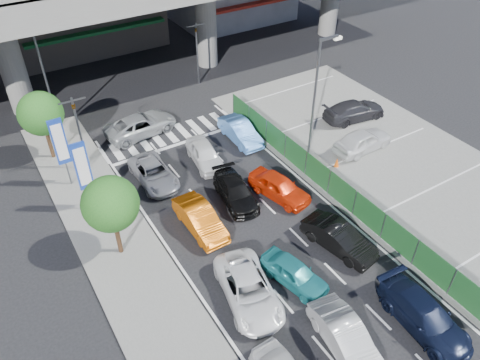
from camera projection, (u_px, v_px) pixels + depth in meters
ground at (274, 249)px, 24.77m from camera, size 120.00×120.00×0.00m
parking_lot at (394, 164)px, 30.61m from camera, size 12.00×28.00×0.06m
sidewalk_left at (121, 252)px, 24.51m from camera, size 4.00×30.00×0.12m
fence_run at (340, 192)px, 27.06m from camera, size 0.16×22.00×1.80m
traffic_light_left at (76, 117)px, 27.76m from camera, size 1.60×1.24×5.20m
traffic_light_right at (196, 39)px, 37.24m from camera, size 1.60×1.24×5.20m
street_lamp_right at (317, 89)px, 28.75m from camera, size 1.65×0.22×8.00m
street_lamp_left at (45, 67)px, 31.19m from camera, size 1.65×0.22×8.00m
signboard_near at (83, 168)px, 25.22m from camera, size 0.80×0.14×4.70m
signboard_far at (60, 144)px, 27.05m from camera, size 0.80×0.14×4.70m
tree_near at (110, 204)px, 22.44m from camera, size 2.80×2.80×4.80m
tree_far at (41, 114)px, 29.11m from camera, size 2.80×2.80×4.80m
hatch_white_back_mid at (346, 338)px, 19.80m from camera, size 1.97×4.34×1.38m
minivan_navy_back at (424, 316)px, 20.66m from camera, size 2.22×4.86×1.38m
sedan_white_mid_left at (249, 290)px, 21.82m from camera, size 3.17×5.17×1.34m
taxi_teal_mid at (294, 273)px, 22.67m from camera, size 2.24×3.87×1.24m
hatch_black_mid_right at (339, 238)px, 24.41m from camera, size 2.25×4.39×1.38m
taxi_orange_left at (200, 219)px, 25.55m from camera, size 1.52×4.21×1.38m
sedan_black_mid at (235, 191)px, 27.52m from camera, size 2.37×4.44×1.22m
taxi_orange_right at (279, 187)px, 27.71m from camera, size 2.56×4.32×1.38m
wagon_silver_front_left at (154, 173)px, 28.89m from camera, size 2.04×4.39×1.22m
sedan_white_front_mid at (205, 154)px, 30.35m from camera, size 2.15×4.19×1.37m
kei_truck_front_right at (240, 132)px, 32.48m from camera, size 1.56×4.22×1.38m
crossing_wagon_silver at (141, 125)px, 33.12m from camera, size 5.43×3.01×1.44m
parked_sedan_white at (363, 141)px, 31.41m from camera, size 4.42×1.93×1.48m
parked_sedan_dgrey at (354, 110)px, 34.63m from camera, size 5.04×2.53×1.40m
traffic_cone at (337, 162)px, 30.20m from camera, size 0.40×0.40×0.62m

